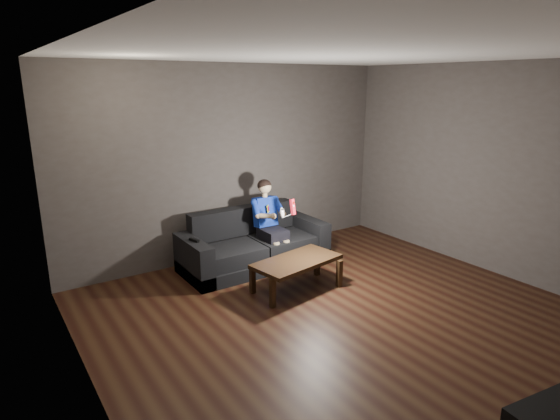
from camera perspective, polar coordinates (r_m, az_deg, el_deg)
floor at (r=5.12m, az=8.55°, el=-13.35°), size 5.00×5.00×0.00m
back_wall at (r=6.64m, az=-5.69°, el=5.78°), size 5.00×0.04×2.70m
left_wall at (r=3.50m, az=-22.50°, el=-4.06°), size 0.04×5.00×2.70m
right_wall at (r=6.57m, az=25.46°, el=4.27°), size 0.04×5.00×2.70m
ceiling at (r=4.51m, az=9.97°, el=18.40°), size 5.00×5.00×0.02m
sofa at (r=6.42m, az=-3.23°, el=-4.65°), size 1.99×0.86×0.77m
child at (r=6.36m, az=-1.33°, el=-0.76°), size 0.45×0.56×1.11m
wii_remote_red at (r=6.01m, az=1.56°, el=0.39°), size 0.06×0.08×0.21m
nunchuk_white at (r=5.94m, az=0.26°, el=-0.31°), size 0.06×0.08×0.14m
wii_remote_black at (r=5.88m, az=-10.43°, el=-3.64°), size 0.08×0.17×0.03m
coffee_table at (r=5.65m, az=2.05°, el=-6.55°), size 1.15×0.71×0.39m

